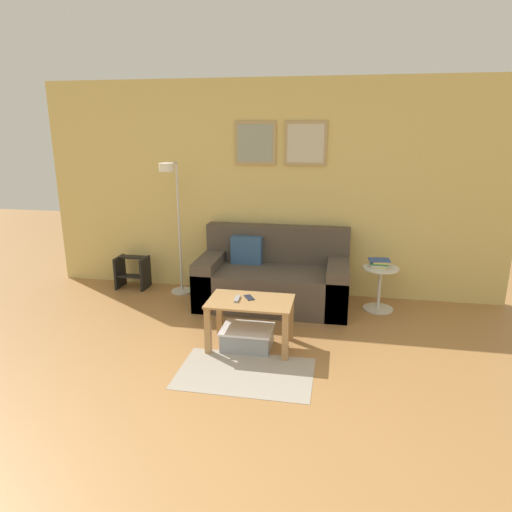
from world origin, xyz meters
TOP-DOWN VIEW (x-y plane):
  - ground_plane at (0.00, 0.00)m, footprint 16.00×16.00m
  - wall_back at (0.00, 3.36)m, footprint 5.60×0.09m
  - area_rug at (0.14, 1.28)m, footprint 1.14×0.72m
  - couch at (0.13, 2.90)m, footprint 1.71×0.87m
  - coffee_table at (0.08, 1.79)m, footprint 0.78×0.49m
  - storage_bin at (0.06, 1.75)m, footprint 0.48×0.36m
  - floor_lamp at (-1.06, 2.93)m, footprint 0.27×0.53m
  - side_table at (1.34, 2.94)m, footprint 0.40×0.40m
  - book_stack at (1.32, 2.97)m, footprint 0.24×0.20m
  - remote_control at (-0.04, 1.78)m, footprint 0.05×0.15m
  - cell_phone at (0.06, 1.85)m, footprint 0.13×0.15m
  - step_stool at (-1.73, 3.11)m, footprint 0.38×0.28m

SIDE VIEW (x-z plane):
  - ground_plane at x=0.00m, z-range 0.00..0.00m
  - area_rug at x=0.14m, z-range 0.00..0.01m
  - storage_bin at x=0.06m, z-range 0.00..0.20m
  - step_stool at x=-1.73m, z-range 0.02..0.42m
  - side_table at x=1.34m, z-range 0.05..0.55m
  - couch at x=0.13m, z-range -0.14..0.74m
  - coffee_table at x=0.08m, z-range 0.12..0.59m
  - cell_phone at x=0.06m, z-range 0.46..0.47m
  - remote_control at x=-0.04m, z-range 0.46..0.48m
  - book_stack at x=1.32m, z-range 0.50..0.59m
  - floor_lamp at x=-1.06m, z-range 0.16..1.78m
  - wall_back at x=0.00m, z-range 0.01..2.56m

